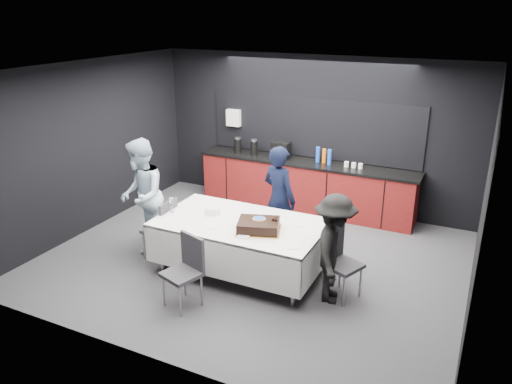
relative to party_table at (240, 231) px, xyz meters
The scene contains 18 objects.
ground 0.76m from the party_table, 90.00° to the left, with size 6.00×6.00×0.00m, color #3F3F44.
room_shell 1.28m from the party_table, 90.00° to the left, with size 6.04×5.04×2.82m.
kitchenette 2.62m from the party_table, 90.35° to the left, with size 4.10×0.64×2.05m.
party_table is the anchor object (origin of this frame).
cake_assembly 0.44m from the party_table, 23.76° to the right, with size 0.70×0.63×0.18m.
plate_stack 0.53m from the party_table, behind, with size 0.22×0.22×0.10m, color white.
loose_plate_near 0.42m from the party_table, 131.20° to the right, with size 0.20×0.20×0.01m, color white.
loose_plate_right_a 0.81m from the party_table, 17.46° to the left, with size 0.19×0.19×0.01m, color white.
loose_plate_right_b 1.03m from the party_table, 22.32° to the right, with size 0.19×0.19×0.01m, color white.
loose_plate_far 0.38m from the party_table, 72.22° to the left, with size 0.21×0.21×0.01m, color white.
fork_pile 0.54m from the party_table, 58.94° to the right, with size 0.15×0.09×0.02m, color white.
champagne_flute 1.10m from the party_table, behind, with size 0.06×0.06×0.22m.
chair_left 1.24m from the party_table, behind, with size 0.42×0.42×0.92m.
chair_right 1.42m from the party_table, ahead, with size 0.55×0.55×0.92m.
chair_near 1.05m from the party_table, 102.91° to the right, with size 0.53×0.53×0.92m.
person_center 0.96m from the party_table, 78.49° to the left, with size 0.61×0.40×1.66m, color black.
person_left 1.72m from the party_table, behind, with size 0.85×0.66×1.75m, color #A3BBCD.
person_right 1.40m from the party_table, ahead, with size 0.93×0.54×1.44m, color black.
Camera 1 is at (2.94, -6.01, 3.58)m, focal length 35.00 mm.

